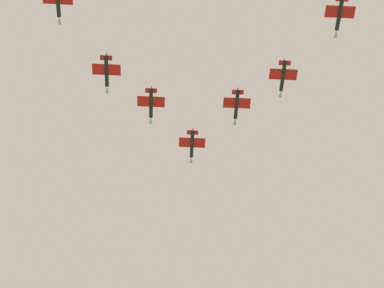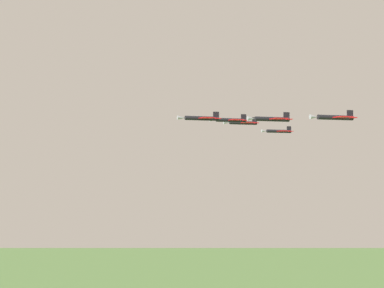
% 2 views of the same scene
% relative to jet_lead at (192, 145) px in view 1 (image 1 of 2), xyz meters
% --- Properties ---
extents(jet_lead, '(12.30, 9.62, 2.63)m').
position_rel_jet_lead_xyz_m(jet_lead, '(0.00, 0.00, 0.00)').
color(jet_lead, black).
extents(jet_port_inner, '(12.30, 9.62, 2.63)m').
position_rel_jet_lead_xyz_m(jet_port_inner, '(-7.34, 19.18, -0.90)').
color(jet_port_inner, black).
extents(jet_starboard_inner, '(12.30, 9.62, 2.63)m').
position_rel_jet_lead_xyz_m(jet_starboard_inner, '(-19.62, -6.09, 0.90)').
color(jet_starboard_inner, black).
extents(jet_port_outer, '(12.30, 9.62, 2.63)m').
position_rel_jet_lead_xyz_m(jet_port_outer, '(-10.66, 36.41, -1.28)').
color(jet_port_outer, black).
extents(jet_starboard_outer, '(12.30, 9.62, 2.63)m').
position_rel_jet_lead_xyz_m(jet_starboard_outer, '(-35.21, -14.13, 1.28)').
color(jet_starboard_outer, black).
extents(jet_center_rear, '(12.30, 9.62, 2.63)m').
position_rel_jet_lead_xyz_m(jet_center_rear, '(-23.56, 58.29, 0.43)').
color(jet_center_rear, black).
extents(jet_port_trail, '(12.30, 9.62, 2.63)m').
position_rel_jet_lead_xyz_m(jet_port_trail, '(-60.38, -17.52, -0.43)').
color(jet_port_trail, black).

